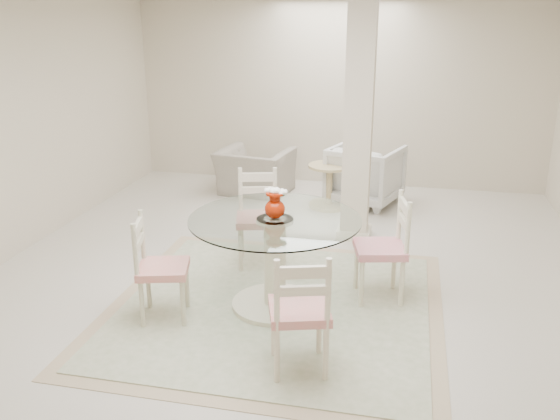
% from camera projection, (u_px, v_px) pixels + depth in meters
% --- Properties ---
extents(ground, '(7.00, 7.00, 0.00)m').
position_uv_depth(ground, '(290.00, 279.00, 5.81)').
color(ground, beige).
rests_on(ground, ground).
extents(room_shell, '(6.02, 7.02, 2.71)m').
position_uv_depth(room_shell, '(291.00, 88.00, 5.21)').
color(room_shell, beige).
rests_on(room_shell, ground).
extents(column, '(0.30, 0.30, 2.70)m').
position_uv_depth(column, '(359.00, 121.00, 6.47)').
color(column, beige).
rests_on(column, ground).
extents(area_rug, '(2.90, 2.90, 0.02)m').
position_uv_depth(area_rug, '(275.00, 307.00, 5.26)').
color(area_rug, tan).
rests_on(area_rug, ground).
extents(dining_table, '(1.46, 1.46, 0.84)m').
position_uv_depth(dining_table, '(275.00, 263.00, 5.12)').
color(dining_table, beige).
rests_on(dining_table, ground).
extents(red_vase, '(0.20, 0.17, 0.26)m').
position_uv_depth(red_vase, '(275.00, 204.00, 4.95)').
color(red_vase, '#A81F05').
rests_on(red_vase, dining_table).
extents(dining_chair_east, '(0.52, 0.52, 1.08)m').
position_uv_depth(dining_chair_east, '(388.00, 240.00, 5.25)').
color(dining_chair_east, '#F2E9C7').
rests_on(dining_chair_east, ground).
extents(dining_chair_north, '(0.53, 0.53, 1.08)m').
position_uv_depth(dining_chair_north, '(258.00, 210.00, 6.03)').
color(dining_chair_north, beige).
rests_on(dining_chair_north, ground).
extents(dining_chair_west, '(0.50, 0.50, 1.02)m').
position_uv_depth(dining_chair_west, '(155.00, 260.00, 4.91)').
color(dining_chair_west, beige).
rests_on(dining_chair_west, ground).
extents(dining_chair_south, '(0.53, 0.53, 1.06)m').
position_uv_depth(dining_chair_south, '(300.00, 305.00, 4.13)').
color(dining_chair_south, '#F4E5C9').
rests_on(dining_chair_south, ground).
extents(recliner_taupe, '(1.10, 1.00, 0.63)m').
position_uv_depth(recliner_taupe, '(255.00, 172.00, 8.41)').
color(recliner_taupe, '#A19585').
rests_on(recliner_taupe, ground).
extents(armchair_white, '(1.09, 1.11, 0.80)m').
position_uv_depth(armchair_white, '(365.00, 174.00, 7.97)').
color(armchair_white, white).
rests_on(armchair_white, ground).
extents(side_table, '(0.56, 0.56, 0.58)m').
position_uv_depth(side_table, '(329.00, 188.00, 7.82)').
color(side_table, '#CAB67C').
rests_on(side_table, ground).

